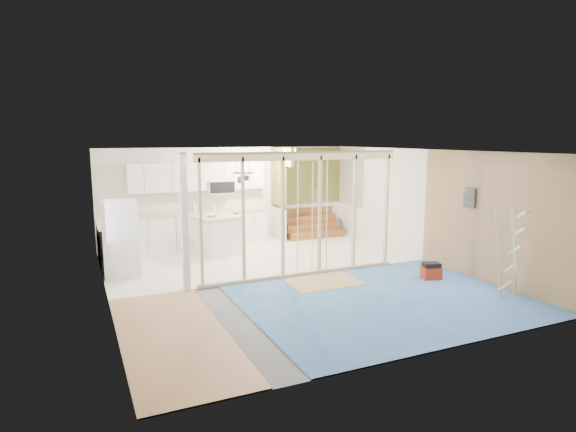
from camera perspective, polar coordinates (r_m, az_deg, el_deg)
name	(u,v)px	position (r m, az deg, el deg)	size (l,w,h in m)	color
room	(288,216)	(9.73, 0.02, 0.03)	(7.01, 8.01, 2.61)	slate
floor_overlays	(290,276)	(10.10, 0.26, -7.13)	(7.00, 8.00, 0.03)	white
stud_frame	(278,203)	(9.60, -1.16, 1.57)	(4.66, 0.14, 2.60)	#D8B384
base_cabinets	(176,233)	(12.57, -13.08, -1.95)	(4.45, 2.24, 0.93)	white
upper_cabinets	(200,177)	(12.99, -10.36, 4.53)	(3.60, 0.41, 0.85)	white
green_partition	(301,205)	(13.91, 1.51, 1.35)	(2.25, 1.51, 2.60)	olive
pot_rack	(243,175)	(11.28, -5.37, 4.84)	(0.52, 0.52, 0.72)	black
sheathing_panel	(494,219)	(10.16, 23.18, -0.33)	(0.02, 4.00, 2.60)	#A37F58
electrical_panel	(470,198)	(10.48, 20.72, 2.03)	(0.04, 0.30, 0.40)	#393A3E
ceiling_light	(290,150)	(12.91, 0.22, 7.85)	(0.32, 0.32, 0.08)	#FFEABF
fridge	(122,239)	(10.50, -19.11, -2.58)	(0.75, 0.73, 1.60)	silver
island	(218,235)	(12.04, -8.35, -2.26)	(1.21, 1.21, 0.96)	white
bowl	(212,215)	(11.87, -8.94, 0.07)	(0.25, 0.25, 0.06)	white
soap_bottle_a	(194,206)	(12.88, -11.12, 1.20)	(0.12, 0.12, 0.32)	silver
soap_bottle_b	(213,207)	(13.04, -8.84, 1.09)	(0.09, 0.09, 0.20)	white
toolbox	(431,271)	(10.28, 16.61, -6.32)	(0.43, 0.36, 0.35)	#96270D
ladder	(508,252)	(9.38, 24.62, -3.89)	(0.90, 0.13, 1.68)	tan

